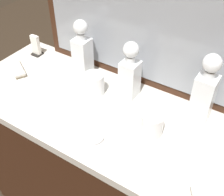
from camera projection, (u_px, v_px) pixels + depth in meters
The scene contains 9 objects.
dresser at pixel (112, 174), 1.46m from camera, with size 1.39×0.54×0.86m.
crystal_decanter_left at pixel (129, 75), 1.21m from camera, with size 0.07×0.07×0.26m.
crystal_decanter_rear at pixel (83, 54), 1.31m from camera, with size 0.07×0.07×0.28m.
crystal_decanter_far_left at pixel (203, 96), 1.08m from camera, with size 0.08×0.08×0.30m.
crystal_tumbler_center at pixel (152, 125), 1.07m from camera, with size 0.09×0.09×0.09m.
crystal_tumbler_far_right at pixel (94, 85), 1.26m from camera, with size 0.09×0.09×0.10m.
silver_brush_far_left at pixel (17, 69), 1.40m from camera, with size 0.15×0.12×0.02m.
porcelain_dish at pixel (95, 138), 1.07m from camera, with size 0.07×0.07×0.01m.
napkin_holder at pixel (36, 47), 1.50m from camera, with size 0.05×0.05×0.11m.
Camera 1 is at (0.46, -0.73, 1.67)m, focal length 46.04 mm.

